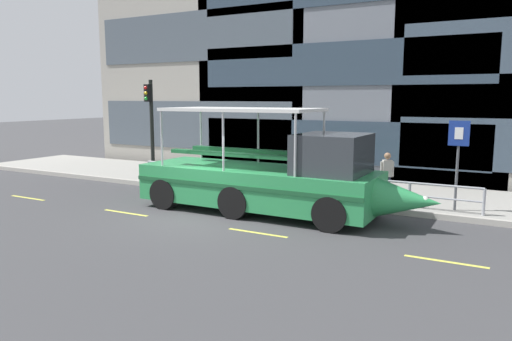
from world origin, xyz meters
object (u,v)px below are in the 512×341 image
object	(u,v)px
traffic_light_pole	(151,120)
parking_sign	(458,150)
pedestrian_mid_left	(326,163)
duck_tour_boat	(274,179)
pedestrian_near_bow	(387,172)

from	to	relation	value
traffic_light_pole	parking_sign	distance (m)	12.14
pedestrian_mid_left	duck_tour_boat	bearing A→B (deg)	-97.06
traffic_light_pole	duck_tour_boat	xyz separation A→B (m)	(7.07, -2.47, -1.62)
parking_sign	duck_tour_boat	distance (m)	5.69
duck_tour_boat	pedestrian_near_bow	distance (m)	4.05
traffic_light_pole	duck_tour_boat	world-z (taller)	traffic_light_pole
pedestrian_mid_left	parking_sign	bearing A→B (deg)	-12.73
traffic_light_pole	duck_tour_boat	bearing A→B (deg)	-19.23
traffic_light_pole	pedestrian_mid_left	xyz separation A→B (m)	(7.50, 1.03, -1.49)
pedestrian_near_bow	pedestrian_mid_left	bearing A→B (deg)	166.20
pedestrian_near_bow	pedestrian_mid_left	size ratio (longest dim) A/B	0.94
parking_sign	pedestrian_mid_left	world-z (taller)	parking_sign
pedestrian_near_bow	pedestrian_mid_left	distance (m)	2.45
parking_sign	pedestrian_near_bow	bearing A→B (deg)	168.43
parking_sign	traffic_light_pole	bearing A→B (deg)	179.92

